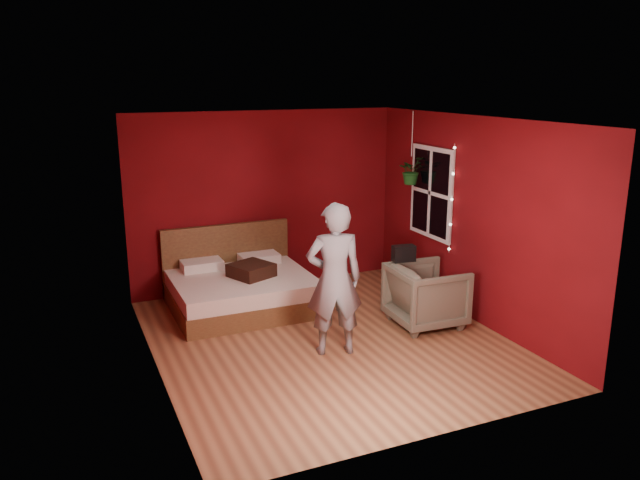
{
  "coord_description": "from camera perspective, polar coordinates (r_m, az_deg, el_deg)",
  "views": [
    {
      "loc": [
        -2.86,
        -6.3,
        3.05
      ],
      "look_at": [
        0.06,
        0.4,
        1.14
      ],
      "focal_mm": 35.0,
      "sensor_mm": 36.0,
      "label": 1
    }
  ],
  "objects": [
    {
      "name": "floor",
      "position": [
        7.56,
        0.77,
        -9.15
      ],
      "size": [
        4.5,
        4.5,
        0.0
      ],
      "primitive_type": "plane",
      "color": "#9B653E",
      "rests_on": "ground"
    },
    {
      "name": "room_walls",
      "position": [
        7.05,
        0.82,
        3.44
      ],
      "size": [
        4.04,
        4.54,
        2.62
      ],
      "color": "maroon",
      "rests_on": "ground"
    },
    {
      "name": "window",
      "position": [
        8.8,
        10.12,
        4.29
      ],
      "size": [
        0.05,
        0.97,
        1.27
      ],
      "color": "white",
      "rests_on": "room_walls"
    },
    {
      "name": "fairy_lights",
      "position": [
        8.36,
        11.96,
        3.66
      ],
      "size": [
        0.04,
        0.04,
        1.45
      ],
      "color": "silver",
      "rests_on": "room_walls"
    },
    {
      "name": "bed",
      "position": [
        8.57,
        -7.28,
        -4.43
      ],
      "size": [
        1.85,
        1.57,
        1.02
      ],
      "color": "brown",
      "rests_on": "ground"
    },
    {
      "name": "person",
      "position": [
        6.94,
        1.31,
        -3.62
      ],
      "size": [
        0.72,
        0.56,
        1.75
      ],
      "primitive_type": "imported",
      "rotation": [
        0.0,
        0.0,
        2.9
      ],
      "color": "slate",
      "rests_on": "ground"
    },
    {
      "name": "armchair",
      "position": [
        7.99,
        9.69,
        -5.0
      ],
      "size": [
        0.9,
        0.87,
        0.78
      ],
      "primitive_type": "imported",
      "rotation": [
        0.0,
        0.0,
        1.53
      ],
      "color": "#696653",
      "rests_on": "ground"
    },
    {
      "name": "handbag",
      "position": [
        7.98,
        7.66,
        -1.22
      ],
      "size": [
        0.3,
        0.18,
        0.2
      ],
      "primitive_type": "cube",
      "rotation": [
        0.0,
        0.0,
        -0.14
      ],
      "color": "black",
      "rests_on": "armchair"
    },
    {
      "name": "throw_pillow",
      "position": [
        8.39,
        -6.3,
        -2.76
      ],
      "size": [
        0.65,
        0.65,
        0.17
      ],
      "primitive_type": "cube",
      "rotation": [
        0.0,
        0.0,
        0.41
      ],
      "color": "black",
      "rests_on": "bed"
    },
    {
      "name": "hanging_plant",
      "position": [
        8.92,
        8.32,
        6.33
      ],
      "size": [
        0.43,
        0.4,
        1.02
      ],
      "color": "silver",
      "rests_on": "room_walls"
    }
  ]
}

